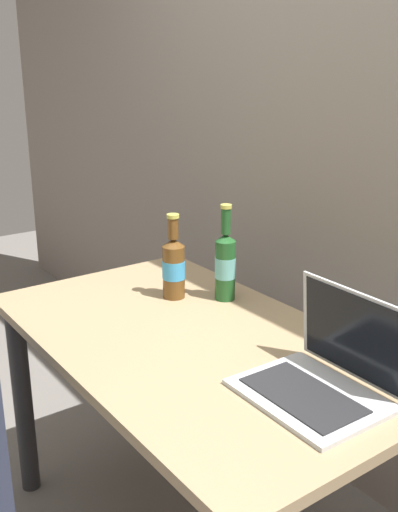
% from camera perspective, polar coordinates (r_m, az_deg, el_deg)
% --- Properties ---
extents(desk, '(1.32, 0.76, 0.76)m').
position_cam_1_polar(desk, '(1.80, -0.49, -11.30)').
color(desk, '#9E8460').
rests_on(desk, ground).
extents(laptop, '(0.34, 0.29, 0.24)m').
position_cam_1_polar(laptop, '(1.48, 11.91, -10.71)').
color(laptop, '#B7BABC').
rests_on(laptop, desk).
extents(beer_bottle_dark, '(0.08, 0.08, 0.29)m').
position_cam_1_polar(beer_bottle_dark, '(1.98, -2.42, -0.93)').
color(beer_bottle_dark, brown).
rests_on(beer_bottle_dark, desk).
extents(beer_bottle_amber, '(0.07, 0.07, 0.32)m').
position_cam_1_polar(beer_bottle_amber, '(1.96, 2.51, -0.74)').
color(beer_bottle_amber, '#1E5123').
rests_on(beer_bottle_amber, desk).
extents(back_wall, '(6.00, 0.10, 2.60)m').
position_cam_1_polar(back_wall, '(2.07, 15.97, 11.46)').
color(back_wall, gray).
rests_on(back_wall, ground).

